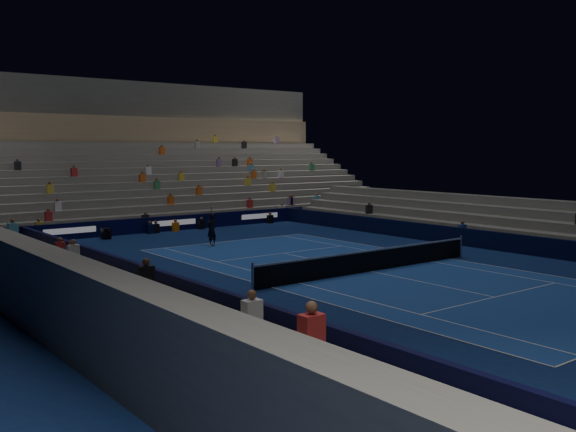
# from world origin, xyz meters

# --- Properties ---
(ground) EXTENTS (90.00, 90.00, 0.00)m
(ground) POSITION_xyz_m (0.00, 0.00, 0.00)
(ground) COLOR #0D2053
(ground) RESTS_ON ground
(court_surface) EXTENTS (10.97, 23.77, 0.01)m
(court_surface) POSITION_xyz_m (0.00, 0.00, 0.01)
(court_surface) COLOR #1C449B
(court_surface) RESTS_ON ground
(sponsor_barrier_far) EXTENTS (44.00, 0.25, 1.00)m
(sponsor_barrier_far) POSITION_xyz_m (0.00, 18.50, 0.50)
(sponsor_barrier_far) COLOR black
(sponsor_barrier_far) RESTS_ON ground
(sponsor_barrier_east) EXTENTS (0.25, 37.00, 1.00)m
(sponsor_barrier_east) POSITION_xyz_m (9.70, 0.00, 0.50)
(sponsor_barrier_east) COLOR black
(sponsor_barrier_east) RESTS_ON ground
(sponsor_barrier_west) EXTENTS (0.25, 37.00, 1.00)m
(sponsor_barrier_west) POSITION_xyz_m (-9.70, 0.00, 0.50)
(sponsor_barrier_west) COLOR #080932
(sponsor_barrier_west) RESTS_ON ground
(grandstand_main) EXTENTS (44.00, 15.20, 11.20)m
(grandstand_main) POSITION_xyz_m (0.00, 27.90, 3.38)
(grandstand_main) COLOR slate
(grandstand_main) RESTS_ON ground
(grandstand_east) EXTENTS (5.00, 37.00, 2.50)m
(grandstand_east) POSITION_xyz_m (13.17, 0.00, 0.92)
(grandstand_east) COLOR slate
(grandstand_east) RESTS_ON ground
(grandstand_west) EXTENTS (5.00, 37.00, 2.50)m
(grandstand_west) POSITION_xyz_m (-13.17, 0.00, 0.92)
(grandstand_west) COLOR slate
(grandstand_west) RESTS_ON ground
(tennis_net) EXTENTS (12.90, 0.10, 1.10)m
(tennis_net) POSITION_xyz_m (0.00, 0.00, 0.50)
(tennis_net) COLOR #B2B2B7
(tennis_net) RESTS_ON ground
(tennis_player) EXTENTS (0.78, 0.63, 1.87)m
(tennis_player) POSITION_xyz_m (-1.60, 10.94, 0.94)
(tennis_player) COLOR black
(tennis_player) RESTS_ON ground
(broadcast_camera) EXTENTS (0.54, 0.98, 0.66)m
(broadcast_camera) POSITION_xyz_m (-5.17, 17.34, 0.34)
(broadcast_camera) COLOR black
(broadcast_camera) RESTS_ON ground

